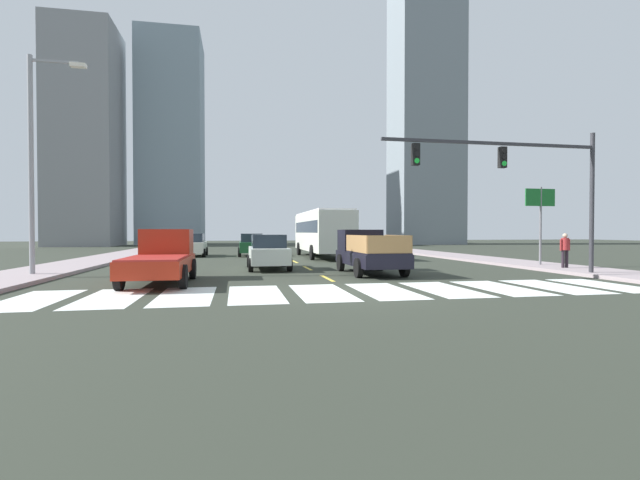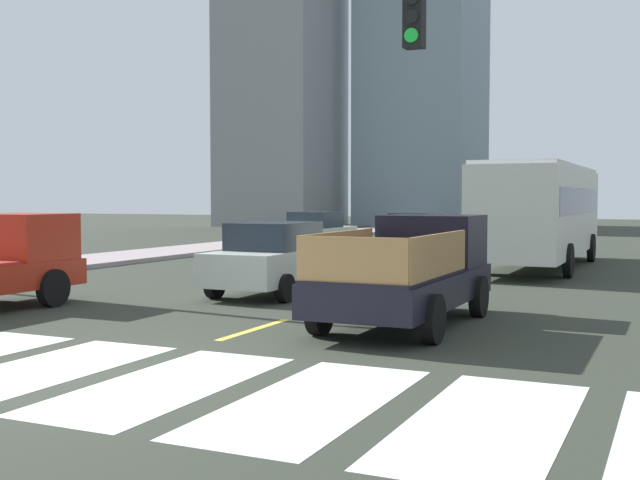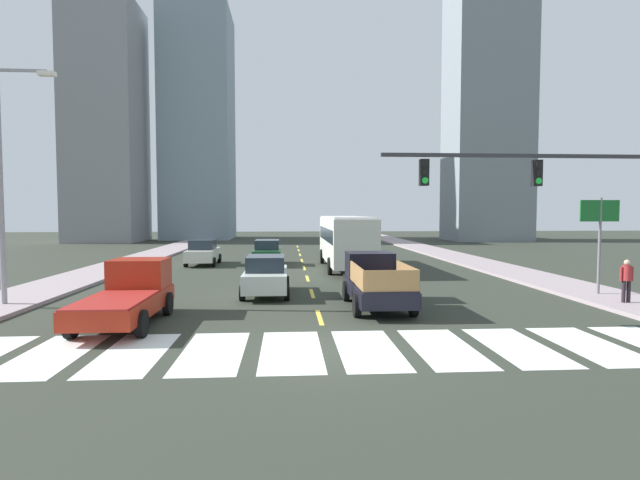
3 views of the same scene
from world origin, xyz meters
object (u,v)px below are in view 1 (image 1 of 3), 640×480
at_px(sedan_near_left, 193,245).
at_px(streetlight_left, 35,155).
at_px(pickup_dark, 162,257).
at_px(pedestrian_walking, 565,247).
at_px(sedan_mid, 251,245).
at_px(city_bus, 322,230).
at_px(direction_sign_green, 540,209).
at_px(sedan_near_right, 268,252).
at_px(pickup_stakebed, 367,252).
at_px(traffic_signal_gantry, 528,174).

relative_size(sedan_near_left, streetlight_left, 0.49).
xyz_separation_m(pickup_dark, pedestrian_walking, (18.04, 1.52, 0.20)).
height_order(sedan_mid, pedestrian_walking, pedestrian_walking).
height_order(city_bus, pedestrian_walking, city_bus).
xyz_separation_m(pickup_dark, city_bus, (8.84, 14.77, 1.03)).
height_order(direction_sign_green, streetlight_left, streetlight_left).
bearing_deg(direction_sign_green, sedan_near_right, 174.13).
bearing_deg(streetlight_left, pickup_stakebed, -2.40).
distance_m(pickup_stakebed, traffic_signal_gantry, 7.39).
distance_m(traffic_signal_gantry, streetlight_left, 20.04).
distance_m(city_bus, streetlight_left, 18.76).
height_order(city_bus, streetlight_left, streetlight_left).
bearing_deg(streetlight_left, traffic_signal_gantry, -10.56).
relative_size(sedan_mid, pedestrian_walking, 2.68).
relative_size(pickup_dark, sedan_near_right, 1.18).
bearing_deg(city_bus, pickup_stakebed, -90.28).
height_order(streetlight_left, pedestrian_walking, streetlight_left).
relative_size(pickup_dark, sedan_mid, 1.18).
bearing_deg(sedan_near_right, traffic_signal_gantry, -29.29).
relative_size(sedan_near_left, sedan_mid, 1.00).
distance_m(city_bus, sedan_near_right, 10.86).
height_order(pickup_stakebed, sedan_mid, pickup_stakebed).
bearing_deg(pickup_stakebed, pickup_dark, -167.07).
bearing_deg(pickup_stakebed, direction_sign_green, 5.54).
xyz_separation_m(pickup_stakebed, direction_sign_green, (9.75, 1.29, 2.10)).
bearing_deg(city_bus, sedan_near_right, -114.00).
bearing_deg(traffic_signal_gantry, direction_sign_green, 48.39).
height_order(sedan_mid, streetlight_left, streetlight_left).
height_order(city_bus, sedan_near_left, city_bus).
bearing_deg(city_bus, sedan_near_left, 164.09).
xyz_separation_m(sedan_mid, pedestrian_walking, (14.24, -15.86, 0.26)).
distance_m(pickup_stakebed, city_bus, 12.55).
bearing_deg(sedan_mid, streetlight_left, -119.63).
relative_size(direction_sign_green, pedestrian_walking, 2.56).
xyz_separation_m(city_bus, sedan_mid, (-5.04, 2.60, -1.09)).
height_order(pickup_dark, sedan_near_left, pickup_dark).
bearing_deg(streetlight_left, pedestrian_walking, -3.26).
xyz_separation_m(sedan_near_right, sedan_near_left, (-4.79, 12.68, 0.00)).
bearing_deg(sedan_near_left, sedan_near_right, -68.01).
bearing_deg(sedan_near_left, streetlight_left, -106.53).
distance_m(traffic_signal_gantry, pedestrian_walking, 5.35).
xyz_separation_m(sedan_mid, traffic_signal_gantry, (10.56, -18.20, 3.35)).
distance_m(pickup_dark, traffic_signal_gantry, 14.75).
bearing_deg(streetlight_left, direction_sign_green, 1.73).
relative_size(pickup_dark, direction_sign_green, 1.24).
height_order(sedan_near_left, direction_sign_green, direction_sign_green).
height_order(pickup_stakebed, pedestrian_walking, pickup_stakebed).
bearing_deg(pickup_stakebed, sedan_near_left, 118.46).
height_order(pickup_stakebed, streetlight_left, streetlight_left).
height_order(pickup_stakebed, city_bus, city_bus).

